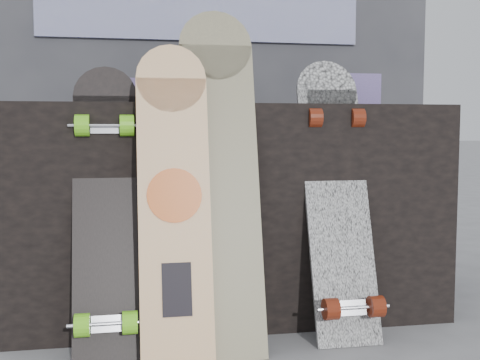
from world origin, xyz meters
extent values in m
plane|color=slate|center=(0.00, 0.00, 0.00)|extent=(60.00, 60.00, 0.00)
cube|color=black|center=(0.00, 0.50, 0.40)|extent=(1.60, 0.60, 0.80)
cube|color=#35353A|center=(0.00, 1.35, 1.10)|extent=(2.40, 0.20, 2.20)
cube|color=navy|center=(0.00, 1.24, 1.30)|extent=(1.60, 0.02, 0.30)
cube|color=navy|center=(-0.30, 0.54, 0.85)|extent=(0.18, 0.12, 0.10)
cube|color=navy|center=(0.50, 0.44, 0.86)|extent=(0.14, 0.14, 0.12)
cube|color=#D1B78C|center=(-0.12, 0.61, 0.83)|extent=(0.22, 0.10, 0.06)
cube|color=beige|center=(-0.23, 0.06, 0.44)|extent=(0.22, 0.22, 0.88)
cylinder|color=beige|center=(-0.23, 0.17, 0.87)|extent=(0.22, 0.07, 0.22)
cylinder|color=#DA4F0D|center=(-0.23, 0.07, 0.51)|extent=(0.17, 0.04, 0.17)
cube|color=black|center=(-0.23, 0.01, 0.23)|extent=(0.09, 0.04, 0.16)
cube|color=beige|center=(-0.08, 0.12, 0.50)|extent=(0.25, 0.29, 1.00)
cylinder|color=beige|center=(-0.08, 0.25, 0.99)|extent=(0.25, 0.08, 0.24)
cube|color=silver|center=(0.34, 0.17, 0.43)|extent=(0.22, 0.29, 0.86)
cylinder|color=silver|center=(0.34, 0.31, 0.85)|extent=(0.22, 0.08, 0.22)
cube|color=silver|center=(0.34, 0.03, 0.13)|extent=(0.09, 0.04, 0.06)
cylinder|color=#601D0D|center=(0.26, 0.02, 0.14)|extent=(0.05, 0.07, 0.07)
cylinder|color=#601D0D|center=(0.41, 0.02, 0.14)|extent=(0.05, 0.07, 0.07)
cube|color=silver|center=(0.34, 0.23, 0.75)|extent=(0.09, 0.04, 0.06)
cylinder|color=#601D0D|center=(0.26, 0.21, 0.75)|extent=(0.05, 0.07, 0.07)
cylinder|color=#601D0D|center=(0.41, 0.21, 0.75)|extent=(0.05, 0.07, 0.07)
cube|color=black|center=(-0.44, 0.16, 0.41)|extent=(0.21, 0.27, 0.83)
cylinder|color=black|center=(-0.44, 0.29, 0.82)|extent=(0.21, 0.08, 0.20)
cube|color=silver|center=(-0.44, 0.03, 0.13)|extent=(0.09, 0.04, 0.06)
cylinder|color=#6FDA1E|center=(-0.51, 0.01, 0.13)|extent=(0.04, 0.07, 0.07)
cylinder|color=#6FDA1E|center=(-0.37, 0.01, 0.13)|extent=(0.05, 0.07, 0.07)
cube|color=silver|center=(-0.44, 0.21, 0.72)|extent=(0.09, 0.04, 0.06)
cylinder|color=#6FDA1E|center=(-0.51, 0.19, 0.72)|extent=(0.04, 0.07, 0.07)
cylinder|color=#6FDA1E|center=(-0.37, 0.19, 0.72)|extent=(0.05, 0.07, 0.07)
camera|label=1|loc=(-0.37, -1.78, 0.72)|focal=45.00mm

